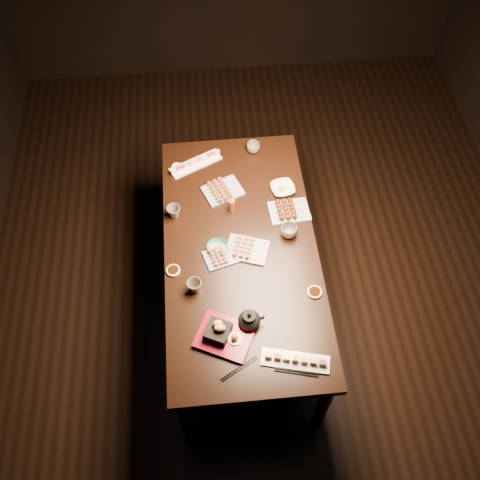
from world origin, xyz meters
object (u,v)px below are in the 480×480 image
yakitori_plate_left (223,189)px  tempura_tray (224,333)px  teacup_near_left (194,286)px  teacup_mid_right (289,231)px  teacup_far_right (253,147)px  dining_table (241,281)px  sushi_platter_near (296,360)px  yakitori_plate_right (247,248)px  teacup_far_left (174,212)px  edamame_bowl_green (217,248)px  yakitori_plate_center (221,255)px  edamame_bowl_cream (283,189)px  teapot (249,319)px  sushi_platter_far (195,162)px  condiment_bottle (232,204)px

yakitori_plate_left → tempura_tray: (-0.07, -0.99, 0.02)m
teacup_near_left → teacup_mid_right: (0.58, 0.32, 0.00)m
yakitori_plate_left → teacup_far_right: (0.23, 0.33, 0.01)m
dining_table → sushi_platter_near: sushi_platter_near is taller
yakitori_plate_right → dining_table: bearing=177.6°
tempura_tray → teacup_far_left: size_ratio=3.41×
yakitori_plate_left → tempura_tray: size_ratio=0.83×
edamame_bowl_green → yakitori_plate_center: bearing=-69.9°
teacup_far_right → edamame_bowl_green: bearing=-111.0°
edamame_bowl_cream → teacup_far_left: 0.70m
yakitori_plate_right → teapot: size_ratio=1.67×
yakitori_plate_center → sushi_platter_near: bearing=-79.1°
edamame_bowl_cream → yakitori_plate_center: bearing=-132.4°
yakitori_plate_right → teacup_mid_right: (0.26, 0.09, 0.01)m
dining_table → sushi_platter_far: bearing=110.8°
edamame_bowl_cream → teacup_mid_right: teacup_mid_right is taller
sushi_platter_far → teacup_far_left: teacup_far_left is taller
yakitori_plate_right → teacup_far_left: size_ratio=2.86×
teacup_mid_right → condiment_bottle: size_ratio=0.79×
sushi_platter_far → edamame_bowl_green: 0.69m
tempura_tray → teacup_mid_right: 0.76m
edamame_bowl_green → teacup_far_left: teacup_far_left is taller
sushi_platter_far → teacup_far_left: bearing=43.9°
sushi_platter_far → teacup_near_left: (-0.05, -0.94, 0.02)m
sushi_platter_near → tempura_tray: tempura_tray is taller
edamame_bowl_green → teacup_mid_right: (0.43, 0.07, 0.02)m
edamame_bowl_green → edamame_bowl_cream: 0.61m
sushi_platter_far → condiment_bottle: 0.45m
tempura_tray → teacup_far_right: bearing=103.5°
edamame_bowl_cream → tempura_tray: size_ratio=0.52×
sushi_platter_near → edamame_bowl_cream: sushi_platter_near is taller
teacup_far_left → teacup_far_right: bearing=42.3°
teacup_far_left → yakitori_plate_right: bearing=-35.3°
yakitori_plate_right → teacup_near_left: (-0.32, -0.23, 0.01)m
dining_table → yakitori_plate_left: (-0.07, 0.44, 0.40)m
dining_table → teacup_far_right: 0.89m
yakitori_plate_right → edamame_bowl_green: 0.17m
yakitori_plate_left → tempura_tray: 1.00m
yakitori_plate_left → dining_table: bearing=-102.3°
teacup_mid_right → teacup_far_right: 0.71m
edamame_bowl_cream → condiment_bottle: bearing=-159.4°
sushi_platter_far → teapot: (0.23, -1.18, 0.04)m
sushi_platter_near → yakitori_plate_right: (-0.18, 0.70, 0.01)m
yakitori_plate_center → edamame_bowl_green: (-0.02, 0.05, -0.01)m
edamame_bowl_green → teacup_near_left: bearing=-120.1°
yakitori_plate_left → teacup_near_left: bearing=-128.5°
dining_table → edamame_bowl_green: edamame_bowl_green is taller
sushi_platter_far → teacup_far_right: bearing=166.1°
dining_table → sushi_platter_far: 0.83m
yakitori_plate_left → teacup_far_left: teacup_far_left is taller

